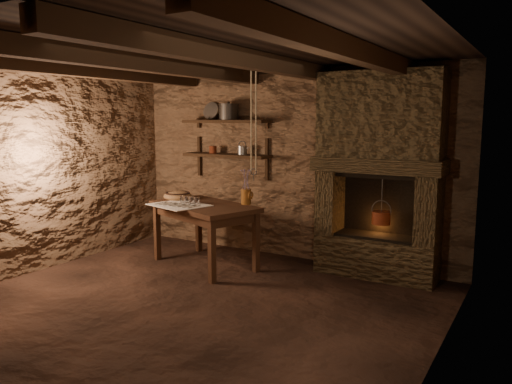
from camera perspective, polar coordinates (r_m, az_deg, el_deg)
The scene contains 24 objects.
floor at distance 5.02m, azimuth -7.12°, elevation -12.55°, with size 4.50×4.50×0.00m, color black.
back_wall at distance 6.41m, azimuth 3.72°, elevation 3.11°, with size 4.50×0.04×2.40m, color brown.
left_wall at distance 6.36m, azimuth -23.57°, elevation 2.39°, with size 0.04×4.00×2.40m, color brown.
right_wall at distance 3.79m, azimuth 20.51°, elevation -1.08°, with size 0.04×4.00×2.40m, color brown.
ceiling at distance 4.73m, azimuth -7.67°, elevation 15.75°, with size 4.50×4.00×0.04m, color black.
beam_far_left at distance 5.76m, azimuth -19.75°, elevation 13.11°, with size 0.14×3.95×0.16m, color black.
beam_mid_left at distance 5.04m, azimuth -12.25°, elevation 14.15°, with size 0.14×3.95×0.16m, color black.
beam_mid_right at distance 4.43m, azimuth -2.38°, elevation 15.15°, with size 0.14×3.95×0.16m, color black.
beam_far_right at distance 3.98m, azimuth 10.27°, elevation 15.80°, with size 0.14×3.95×0.16m, color black.
shelf_lower at distance 6.69m, azimuth -3.41°, elevation 4.20°, with size 1.25×0.30×0.04m, color black.
shelf_upper at distance 6.68m, azimuth -3.44°, elevation 8.05°, with size 1.25×0.30×0.04m, color black.
hearth at distance 5.73m, azimuth 13.88°, elevation 2.52°, with size 1.43×0.51×2.30m.
work_table at distance 6.13m, azimuth -5.90°, elevation -4.64°, with size 1.51×1.16×0.76m.
linen_cloth at distance 6.02m, azimuth -8.77°, elevation -1.47°, with size 0.66×0.53×0.01m, color white.
pewter_cutlery_row at distance 6.00m, azimuth -8.90°, elevation -1.41°, with size 0.55×0.21×0.01m, color gray, non-canonical shape.
drinking_glasses at distance 6.10m, azimuth -7.87°, elevation -0.88°, with size 0.21×0.06×0.08m, color silver, non-canonical shape.
stoneware_jug at distance 5.99m, azimuth -1.12°, elevation 0.32°, with size 0.15×0.15×0.43m.
wooden_bowl at distance 6.45m, azimuth -8.93°, elevation -0.46°, with size 0.36×0.36×0.13m, color brown.
iron_stockpot at distance 6.65m, azimuth -3.14°, elevation 9.05°, with size 0.26×0.26×0.19m, color #312F2C.
tin_pan at distance 6.94m, azimuth -5.14°, elevation 9.22°, with size 0.24×0.24×0.03m, color #9D9E99.
small_kettle at distance 6.55m, azimuth -1.57°, elevation 4.80°, with size 0.17×0.13×0.18m, color #9D9E99, non-canonical shape.
rusty_tin at distance 6.82m, azimuth -4.94°, elevation 4.85°, with size 0.10×0.10×0.10m, color #521E10.
red_pot at distance 5.74m, azimuth 14.12°, elevation -2.77°, with size 0.23×0.21×0.54m.
hanging_ropes at distance 5.53m, azimuth -0.28°, elevation 8.52°, with size 0.08×0.08×1.20m, color beige, non-canonical shape.
Camera 1 is at (2.90, -3.68, 1.79)m, focal length 35.00 mm.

